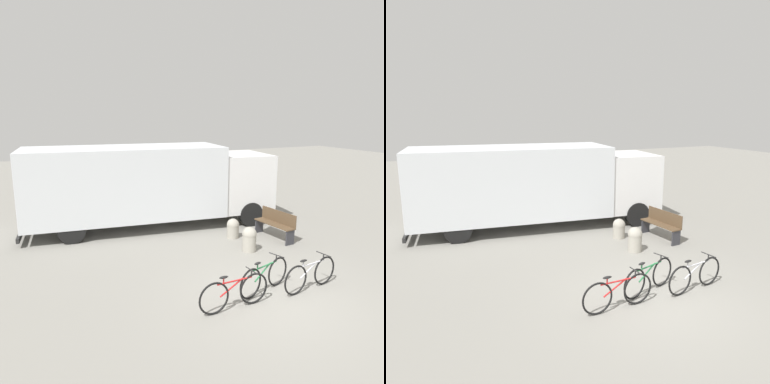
{
  "view_description": "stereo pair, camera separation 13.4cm",
  "coord_description": "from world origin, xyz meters",
  "views": [
    {
      "loc": [
        -5.13,
        -6.46,
        4.27
      ],
      "look_at": [
        0.12,
        4.7,
        1.62
      ],
      "focal_mm": 35.0,
      "sensor_mm": 36.0,
      "label": 1
    },
    {
      "loc": [
        -5.01,
        -6.52,
        4.27
      ],
      "look_at": [
        0.12,
        4.7,
        1.62
      ],
      "focal_mm": 35.0,
      "sensor_mm": 36.0,
      "label": 2
    }
  ],
  "objects": [
    {
      "name": "ground_plane",
      "position": [
        0.0,
        0.0,
        0.0
      ],
      "size": [
        60.0,
        60.0,
        0.0
      ],
      "primitive_type": "plane",
      "color": "gray"
    },
    {
      "name": "delivery_truck",
      "position": [
        -0.77,
        6.64,
        1.69
      ],
      "size": [
        9.45,
        3.73,
        3.03
      ],
      "rotation": [
        0.0,
        0.0,
        -0.13
      ],
      "color": "silver",
      "rests_on": "ground"
    },
    {
      "name": "park_bench",
      "position": [
        2.71,
        3.44,
        0.53
      ],
      "size": [
        0.54,
        1.66,
        0.96
      ],
      "rotation": [
        0.0,
        0.0,
        1.66
      ],
      "color": "brown",
      "rests_on": "ground"
    },
    {
      "name": "bicycle_near",
      "position": [
        -1.08,
        -0.03,
        0.39
      ],
      "size": [
        1.78,
        0.44,
        0.84
      ],
      "rotation": [
        0.0,
        0.0,
        0.03
      ],
      "color": "black",
      "rests_on": "ground"
    },
    {
      "name": "bicycle_middle",
      "position": [
        0.0,
        0.36,
        0.39
      ],
      "size": [
        1.72,
        0.61,
        0.84
      ],
      "rotation": [
        0.0,
        0.0,
        0.28
      ],
      "color": "black",
      "rests_on": "ground"
    },
    {
      "name": "bicycle_far",
      "position": [
        1.09,
        -0.02,
        0.39
      ],
      "size": [
        1.77,
        0.44,
        0.84
      ],
      "rotation": [
        0.0,
        0.0,
        0.13
      ],
      "color": "black",
      "rests_on": "ground"
    },
    {
      "name": "bollard_near_bench",
      "position": [
        1.19,
        2.79,
        0.41
      ],
      "size": [
        0.45,
        0.45,
        0.78
      ],
      "color": "#9E998C",
      "rests_on": "ground"
    },
    {
      "name": "bollard_far_bench",
      "position": [
        1.4,
        4.1,
        0.35
      ],
      "size": [
        0.43,
        0.43,
        0.68
      ],
      "color": "#9E998C",
      "rests_on": "ground"
    }
  ]
}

